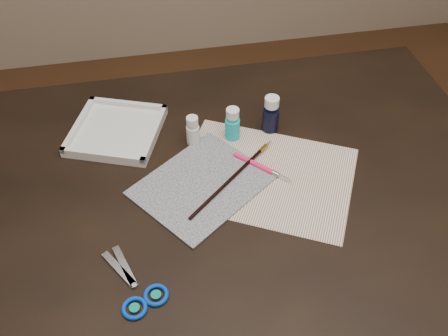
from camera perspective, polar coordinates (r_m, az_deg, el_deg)
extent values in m
cube|color=black|center=(1.41, 0.00, -12.24)|extent=(1.30, 0.90, 0.75)
cube|color=silver|center=(1.13, 4.73, -0.87)|extent=(0.48, 0.44, 0.00)
cube|color=black|center=(1.10, -2.54, -1.89)|extent=(0.35, 0.34, 0.00)
cylinder|color=silver|center=(1.18, -3.59, 4.32)|extent=(0.04, 0.04, 0.08)
cylinder|color=#1BC4CD|center=(1.19, 0.97, 5.07)|extent=(0.04, 0.04, 0.09)
cylinder|color=black|center=(1.22, 5.38, 6.16)|extent=(0.05, 0.05, 0.10)
cube|color=silver|center=(1.25, -12.20, 4.26)|extent=(0.26, 0.26, 0.02)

